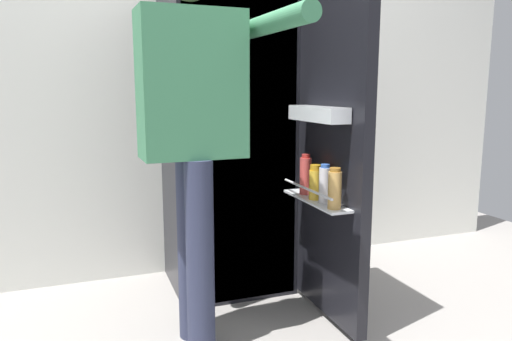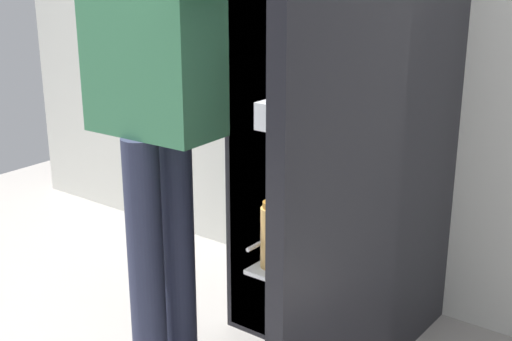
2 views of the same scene
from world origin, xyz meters
The scene contains 4 objects.
ground_plane centered at (0.00, 0.00, 0.00)m, with size 5.40×5.40×0.00m, color gray.
kitchen_wall centered at (0.00, 0.89, 1.21)m, with size 4.40×0.10×2.41m, color silver.
refrigerator centered at (0.03, 0.49, 0.87)m, with size 0.70×1.21×1.73m.
person centered at (-0.32, -0.08, 1.03)m, with size 0.56×0.74×1.71m.
Camera 1 is at (-0.78, -2.06, 1.14)m, focal length 33.67 mm.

